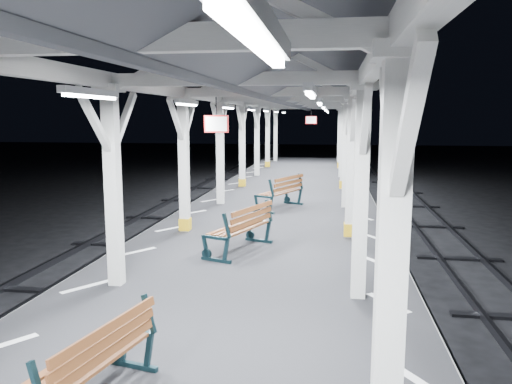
# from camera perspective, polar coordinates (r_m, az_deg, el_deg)

# --- Properties ---
(ground) EXTENTS (120.00, 120.00, 0.00)m
(ground) POSITION_cam_1_polar(r_m,az_deg,el_deg) (10.51, -0.43, -12.65)
(ground) COLOR black
(ground) RESTS_ON ground
(platform) EXTENTS (6.00, 50.00, 1.00)m
(platform) POSITION_cam_1_polar(r_m,az_deg,el_deg) (10.34, -0.43, -10.07)
(platform) COLOR black
(platform) RESTS_ON ground
(hazard_stripes_left) EXTENTS (1.00, 48.00, 0.01)m
(hazard_stripes_left) POSITION_cam_1_polar(r_m,az_deg,el_deg) (10.83, -13.43, -6.65)
(hazard_stripes_left) COLOR silver
(hazard_stripes_left) RESTS_ON platform
(hazard_stripes_right) EXTENTS (1.00, 48.00, 0.01)m
(hazard_stripes_right) POSITION_cam_1_polar(r_m,az_deg,el_deg) (10.11, 13.55, -7.75)
(hazard_stripes_right) COLOR silver
(hazard_stripes_right) RESTS_ON platform
(track_left) EXTENTS (2.20, 60.00, 0.16)m
(track_left) POSITION_cam_1_polar(r_m,az_deg,el_deg) (12.26, -24.57, -9.92)
(track_left) COLOR #2D2D33
(track_left) RESTS_ON ground
(track_right) EXTENTS (2.20, 60.00, 0.16)m
(track_right) POSITION_cam_1_polar(r_m,az_deg,el_deg) (10.93, 27.13, -12.34)
(track_right) COLOR #2D2D33
(track_right) RESTS_ON ground
(canopy) EXTENTS (5.40, 49.00, 4.65)m
(canopy) POSITION_cam_1_polar(r_m,az_deg,el_deg) (9.80, -0.47, 12.98)
(canopy) COLOR silver
(canopy) RESTS_ON platform
(bench_near) EXTENTS (0.95, 1.76, 0.90)m
(bench_near) POSITION_cam_1_polar(r_m,az_deg,el_deg) (5.29, -18.22, -17.94)
(bench_near) COLOR #11292F
(bench_near) RESTS_ON platform
(bench_mid) EXTENTS (1.25, 1.96, 1.00)m
(bench_mid) POSITION_cam_1_polar(r_m,az_deg,el_deg) (10.42, -1.45, -4.01)
(bench_mid) COLOR #11292F
(bench_mid) RESTS_ON platform
(bench_far) EXTENTS (1.39, 2.01, 1.03)m
(bench_far) POSITION_cam_1_polar(r_m,az_deg,el_deg) (15.31, 3.06, 0.09)
(bench_far) COLOR #11292F
(bench_far) RESTS_ON platform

